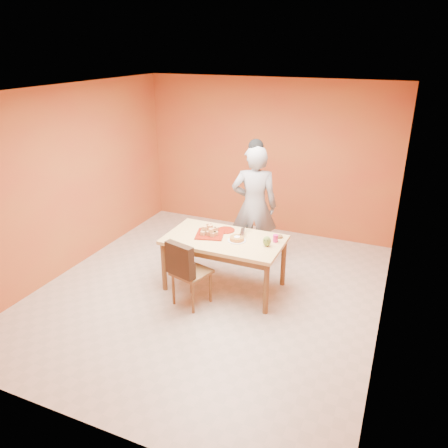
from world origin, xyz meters
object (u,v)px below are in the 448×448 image
at_px(egg_ornament, 267,241).
at_px(checker_tin, 279,237).
at_px(dining_chair, 191,271).
at_px(sponge_cake, 237,238).
at_px(red_dinner_plate, 226,230).
at_px(person, 254,206).
at_px(pastry_platter, 210,234).
at_px(magenta_glass, 275,238).
at_px(dining_table, 224,244).

height_order(egg_ornament, checker_tin, egg_ornament).
relative_size(dining_chair, sponge_cake, 4.87).
bearing_deg(red_dinner_plate, person, 72.47).
distance_m(pastry_platter, egg_ornament, 0.83).
bearing_deg(sponge_cake, dining_chair, -127.04).
height_order(sponge_cake, magenta_glass, magenta_glass).
xyz_separation_m(dining_table, pastry_platter, (-0.22, 0.02, 0.11)).
bearing_deg(sponge_cake, red_dinner_plate, 136.21).
xyz_separation_m(dining_chair, person, (0.35, 1.44, 0.45)).
relative_size(person, checker_tin, 20.10).
xyz_separation_m(egg_ornament, checker_tin, (0.07, 0.32, -0.06)).
bearing_deg(person, pastry_platter, 51.32).
distance_m(person, magenta_glass, 0.91).
distance_m(sponge_cake, magenta_glass, 0.51).
relative_size(magenta_glass, checker_tin, 1.08).
height_order(dining_table, dining_chair, dining_chair).
bearing_deg(egg_ornament, pastry_platter, -176.59).
bearing_deg(egg_ornament, sponge_cake, -174.46).
distance_m(person, sponge_cake, 0.90).
bearing_deg(egg_ornament, dining_table, -175.48).
relative_size(red_dinner_plate, sponge_cake, 1.30).
height_order(dining_chair, red_dinner_plate, dining_chair).
distance_m(egg_ornament, checker_tin, 0.33).
bearing_deg(pastry_platter, person, 68.44).
height_order(sponge_cake, checker_tin, sponge_cake).
distance_m(person, pastry_platter, 0.94).
bearing_deg(checker_tin, dining_chair, -136.04).
xyz_separation_m(dining_chair, magenta_glass, (0.90, 0.73, 0.32)).
xyz_separation_m(pastry_platter, magenta_glass, (0.89, 0.14, 0.04)).
distance_m(red_dinner_plate, sponge_cake, 0.37).
xyz_separation_m(person, egg_ornament, (0.49, -0.88, -0.11)).
relative_size(pastry_platter, magenta_glass, 3.70).
height_order(sponge_cake, egg_ornament, egg_ornament).
distance_m(person, egg_ornament, 1.02).
bearing_deg(person, sponge_cake, 77.48).
bearing_deg(egg_ornament, person, 124.17).
xyz_separation_m(pastry_platter, egg_ornament, (0.83, -0.02, 0.06)).
relative_size(person, pastry_platter, 5.05).
bearing_deg(magenta_glass, red_dinner_plate, 173.47).
relative_size(dining_chair, red_dinner_plate, 3.75).
relative_size(dining_chair, pastry_platter, 2.52).
bearing_deg(magenta_glass, sponge_cake, -160.48).
xyz_separation_m(dining_table, sponge_cake, (0.19, -0.01, 0.13)).
distance_m(dining_table, person, 0.92).
distance_m(red_dinner_plate, egg_ornament, 0.74).
distance_m(pastry_platter, checker_tin, 0.95).
bearing_deg(dining_chair, magenta_glass, 54.33).
height_order(magenta_glass, checker_tin, magenta_glass).
bearing_deg(checker_tin, pastry_platter, -161.83).
relative_size(dining_table, red_dinner_plate, 6.40).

